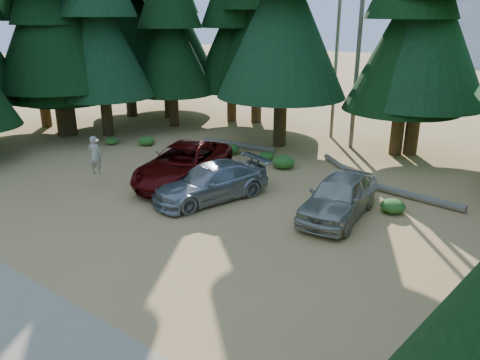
{
  "coord_description": "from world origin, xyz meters",
  "views": [
    {
      "loc": [
        11.37,
        -10.77,
        7.5
      ],
      "look_at": [
        1.03,
        3.21,
        1.25
      ],
      "focal_mm": 35.0,
      "sensor_mm": 36.0,
      "label": 1
    }
  ],
  "objects_px": {
    "log_left": "(238,145)",
    "silver_minivan_center": "(211,182)",
    "red_pickup": "(184,164)",
    "log_mid": "(339,165)",
    "log_right": "(405,194)",
    "silver_minivan_right": "(339,196)",
    "frisbee_player": "(95,155)"
  },
  "relations": [
    {
      "from": "silver_minivan_right",
      "to": "frisbee_player",
      "type": "xyz_separation_m",
      "value": [
        -10.51,
        -3.28,
        0.56
      ]
    },
    {
      "from": "red_pickup",
      "to": "log_mid",
      "type": "xyz_separation_m",
      "value": [
        4.98,
        6.19,
        -0.74
      ]
    },
    {
      "from": "red_pickup",
      "to": "log_left",
      "type": "height_order",
      "value": "red_pickup"
    },
    {
      "from": "silver_minivan_center",
      "to": "log_left",
      "type": "height_order",
      "value": "silver_minivan_center"
    },
    {
      "from": "silver_minivan_center",
      "to": "silver_minivan_right",
      "type": "xyz_separation_m",
      "value": [
        5.13,
        1.55,
        0.08
      ]
    },
    {
      "from": "log_left",
      "to": "log_mid",
      "type": "relative_size",
      "value": 1.42
    },
    {
      "from": "silver_minivan_right",
      "to": "log_left",
      "type": "relative_size",
      "value": 1.05
    },
    {
      "from": "silver_minivan_right",
      "to": "frisbee_player",
      "type": "relative_size",
      "value": 2.7
    },
    {
      "from": "silver_minivan_right",
      "to": "log_right",
      "type": "xyz_separation_m",
      "value": [
        1.48,
        3.5,
        -0.67
      ]
    },
    {
      "from": "log_left",
      "to": "log_mid",
      "type": "distance_m",
      "value": 6.41
    },
    {
      "from": "red_pickup",
      "to": "frisbee_player",
      "type": "relative_size",
      "value": 3.47
    },
    {
      "from": "silver_minivan_center",
      "to": "log_right",
      "type": "bearing_deg",
      "value": 54.77
    },
    {
      "from": "log_mid",
      "to": "log_right",
      "type": "height_order",
      "value": "log_right"
    },
    {
      "from": "log_left",
      "to": "silver_minivan_center",
      "type": "bearing_deg",
      "value": -68.31
    },
    {
      "from": "log_left",
      "to": "log_mid",
      "type": "xyz_separation_m",
      "value": [
        6.41,
        0.05,
        -0.03
      ]
    },
    {
      "from": "red_pickup",
      "to": "log_left",
      "type": "relative_size",
      "value": 1.35
    },
    {
      "from": "log_left",
      "to": "red_pickup",
      "type": "bearing_deg",
      "value": -83.64
    },
    {
      "from": "red_pickup",
      "to": "log_left",
      "type": "bearing_deg",
      "value": 85.1
    },
    {
      "from": "silver_minivan_right",
      "to": "red_pickup",
      "type": "bearing_deg",
      "value": 178.86
    },
    {
      "from": "silver_minivan_center",
      "to": "silver_minivan_right",
      "type": "relative_size",
      "value": 1.06
    },
    {
      "from": "red_pickup",
      "to": "frisbee_player",
      "type": "bearing_deg",
      "value": -156.26
    },
    {
      "from": "silver_minivan_center",
      "to": "log_right",
      "type": "height_order",
      "value": "silver_minivan_center"
    },
    {
      "from": "log_mid",
      "to": "log_right",
      "type": "relative_size",
      "value": 0.66
    },
    {
      "from": "log_mid",
      "to": "silver_minivan_right",
      "type": "bearing_deg",
      "value": -25.49
    },
    {
      "from": "frisbee_player",
      "to": "log_left",
      "type": "bearing_deg",
      "value": -120.2
    },
    {
      "from": "log_left",
      "to": "log_mid",
      "type": "bearing_deg",
      "value": -6.31
    },
    {
      "from": "red_pickup",
      "to": "silver_minivan_right",
      "type": "distance_m",
      "value": 7.55
    },
    {
      "from": "log_mid",
      "to": "log_right",
      "type": "xyz_separation_m",
      "value": [
        4.03,
        -2.07,
        0.03
      ]
    },
    {
      "from": "frisbee_player",
      "to": "red_pickup",
      "type": "bearing_deg",
      "value": -158.46
    },
    {
      "from": "frisbee_player",
      "to": "log_right",
      "type": "height_order",
      "value": "frisbee_player"
    },
    {
      "from": "frisbee_player",
      "to": "log_right",
      "type": "distance_m",
      "value": 13.82
    },
    {
      "from": "red_pickup",
      "to": "silver_minivan_right",
      "type": "height_order",
      "value": "red_pickup"
    }
  ]
}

